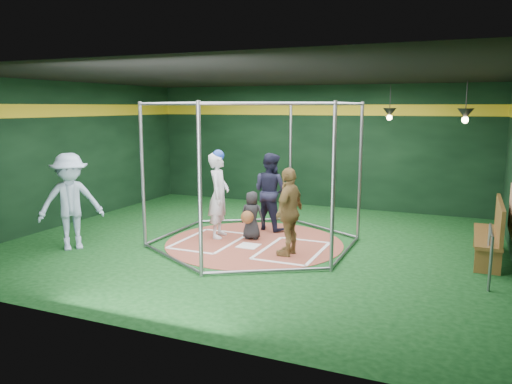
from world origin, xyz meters
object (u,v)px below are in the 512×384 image
at_px(dugout_bench, 493,230).
at_px(visitor_leopard, 289,212).
at_px(umpire, 270,191).
at_px(batter_figure, 219,194).

bearing_deg(dugout_bench, visitor_leopard, -161.91).
bearing_deg(umpire, batter_figure, 73.02).
xyz_separation_m(visitor_leopard, umpire, (-1.10, 1.78, 0.05)).
bearing_deg(umpire, dugout_bench, -168.09).
xyz_separation_m(visitor_leopard, dugout_bench, (3.66, 1.20, -0.29)).
relative_size(visitor_leopard, umpire, 0.95).
distance_m(visitor_leopard, dugout_bench, 3.86).
height_order(batter_figure, umpire, batter_figure).
distance_m(batter_figure, dugout_bench, 5.59).
bearing_deg(dugout_bench, umpire, 173.06).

